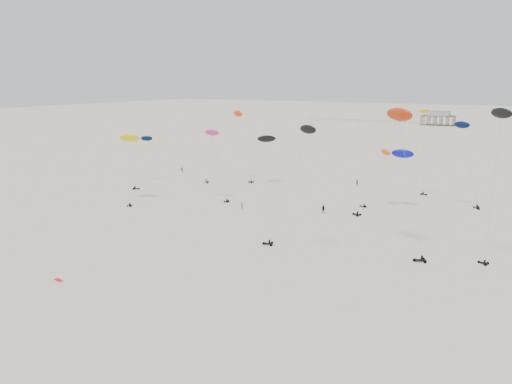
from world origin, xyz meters
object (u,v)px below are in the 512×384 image
Objects in this scene: rig_5 at (498,143)px; spectator_0 at (242,209)px; rig_0 at (467,153)px; pavilion_main at (438,119)px.

spectator_0 is (-52.99, 6.86, -19.51)m from rig_5.
rig_5 is at bearing 73.68° from rig_0.
pavilion_main is 252.43m from spectator_0.
rig_5 is 13.05× the size of spectator_0.
rig_5 reaches higher than rig_0.
pavilion_main is 0.83× the size of rig_5.
pavilion_main is 1.04× the size of rig_0.
rig_0 is (45.33, -224.07, 8.63)m from pavilion_main.
rig_0 is at bearing -78.56° from pavilion_main.
rig_5 is at bearing -78.28° from pavilion_main.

